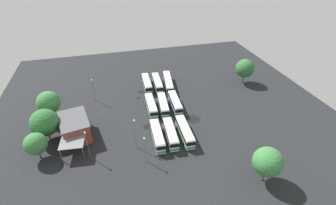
# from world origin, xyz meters

# --- Properties ---
(ground_plane) EXTENTS (107.59, 107.59, 0.00)m
(ground_plane) POSITION_xyz_m (0.00, 0.00, 0.00)
(ground_plane) COLOR black
(bus_row0_slot0) EXTENTS (11.44, 3.00, 3.47)m
(bus_row0_slot0) POSITION_xyz_m (-15.16, -2.56, 1.84)
(bus_row0_slot0) COLOR silver
(bus_row0_slot0) RESTS_ON ground_plane
(bus_row0_slot1) EXTENTS (11.76, 3.16, 3.47)m
(bus_row0_slot1) POSITION_xyz_m (-14.41, 1.25, 1.84)
(bus_row0_slot1) COLOR silver
(bus_row0_slot1) RESTS_ON ground_plane
(bus_row0_slot2) EXTENTS (14.02, 4.47, 3.47)m
(bus_row0_slot2) POSITION_xyz_m (-13.89, 5.25, 1.84)
(bus_row0_slot2) COLOR silver
(bus_row0_slot2) RESTS_ON ground_plane
(bus_row1_slot0) EXTENTS (11.08, 2.82, 3.47)m
(bus_row1_slot0) POSITION_xyz_m (-0.18, -3.98, 1.84)
(bus_row1_slot0) COLOR silver
(bus_row1_slot0) RESTS_ON ground_plane
(bus_row1_slot1) EXTENTS (11.12, 3.62, 3.47)m
(bus_row1_slot1) POSITION_xyz_m (0.27, -0.13, 1.84)
(bus_row1_slot1) COLOR silver
(bus_row1_slot1) RESTS_ON ground_plane
(bus_row1_slot2) EXTENTS (11.30, 3.05, 3.47)m
(bus_row1_slot2) POSITION_xyz_m (0.09, 3.93, 1.84)
(bus_row1_slot2) COLOR silver
(bus_row1_slot2) RESTS_ON ground_plane
(bus_row2_slot0) EXTENTS (11.37, 2.99, 3.47)m
(bus_row2_slot0) POSITION_xyz_m (14.41, -5.21, 1.84)
(bus_row2_slot0) COLOR silver
(bus_row2_slot0) RESTS_ON ground_plane
(bus_row2_slot1) EXTENTS (11.22, 3.22, 3.47)m
(bus_row2_slot1) POSITION_xyz_m (14.50, -1.50, 1.84)
(bus_row2_slot1) COLOR silver
(bus_row2_slot1) RESTS_ON ground_plane
(bus_row2_slot2) EXTENTS (11.70, 2.84, 3.47)m
(bus_row2_slot2) POSITION_xyz_m (14.66, 2.52, 1.84)
(bus_row2_slot2) COLOR silver
(bus_row2_slot2) RESTS_ON ground_plane
(depot_building) EXTENTS (12.04, 9.19, 5.86)m
(depot_building) POSITION_xyz_m (6.50, -26.63, 2.95)
(depot_building) COLOR #99422D
(depot_building) RESTS_ON ground_plane
(maintenance_shelter) EXTENTS (10.72, 6.79, 3.97)m
(maintenance_shelter) POSITION_xyz_m (11.19, -26.63, 3.78)
(maintenance_shelter) COLOR slate
(maintenance_shelter) RESTS_ON ground_plane
(lamp_post_by_building) EXTENTS (0.56, 0.28, 8.34)m
(lamp_post_by_building) POSITION_xyz_m (16.33, -22.99, 4.59)
(lamp_post_by_building) COLOR slate
(lamp_post_by_building) RESTS_ON ground_plane
(lamp_post_far_corner) EXTENTS (0.56, 0.28, 8.24)m
(lamp_post_far_corner) POSITION_xyz_m (-10.75, -21.34, 4.54)
(lamp_post_far_corner) COLOR slate
(lamp_post_far_corner) RESTS_ON ground_plane
(lamp_post_near_entrance) EXTENTS (0.56, 0.28, 9.02)m
(lamp_post_near_entrance) POSITION_xyz_m (15.53, -11.14, 4.93)
(lamp_post_near_entrance) COLOR slate
(lamp_post_near_entrance) RESTS_ON ground_plane
(lamp_post_mid_lot) EXTENTS (0.56, 0.28, 7.60)m
(lamp_post_mid_lot) POSITION_xyz_m (21.00, -9.68, 4.21)
(lamp_post_mid_lot) COLOR slate
(lamp_post_mid_lot) RESTS_ON ground_plane
(tree_west_edge) EXTENTS (6.60, 6.60, 9.20)m
(tree_west_edge) POSITION_xyz_m (33.50, 15.13, 5.89)
(tree_west_edge) COLOR brown
(tree_west_edge) RESTS_ON ground_plane
(tree_south_edge) EXTENTS (6.69, 6.69, 9.53)m
(tree_south_edge) POSITION_xyz_m (-3.30, -33.97, 6.17)
(tree_south_edge) COLOR brown
(tree_south_edge) RESTS_ON ground_plane
(tree_north_edge) EXTENTS (6.89, 6.89, 9.47)m
(tree_north_edge) POSITION_xyz_m (-9.84, 33.96, 6.02)
(tree_north_edge) COLOR brown
(tree_north_edge) RESTS_ON ground_plane
(tree_east_edge) EXTENTS (5.49, 5.49, 7.54)m
(tree_east_edge) POSITION_xyz_m (13.19, -35.14, 4.78)
(tree_east_edge) COLOR brown
(tree_east_edge) RESTS_ON ground_plane
(tree_northeast) EXTENTS (7.44, 7.44, 9.48)m
(tree_northeast) POSITION_xyz_m (6.25, -33.81, 5.75)
(tree_northeast) COLOR brown
(tree_northeast) RESTS_ON ground_plane
(puddle_near_shelter) EXTENTS (2.64, 2.64, 0.01)m
(puddle_near_shelter) POSITION_xyz_m (7.80, -6.67, 0.00)
(puddle_near_shelter) COLOR black
(puddle_near_shelter) RESTS_ON ground_plane
(puddle_back_corner) EXTENTS (2.60, 2.60, 0.01)m
(puddle_back_corner) POSITION_xyz_m (-12.68, -5.28, 0.00)
(puddle_back_corner) COLOR black
(puddle_back_corner) RESTS_ON ground_plane
(puddle_centre_drain) EXTENTS (1.58, 1.58, 0.01)m
(puddle_centre_drain) POSITION_xyz_m (-8.84, -6.80, 0.00)
(puddle_centre_drain) COLOR black
(puddle_centre_drain) RESTS_ON ground_plane
(puddle_front_lane) EXTENTS (4.29, 4.29, 0.01)m
(puddle_front_lane) POSITION_xyz_m (7.64, 7.49, 0.00)
(puddle_front_lane) COLOR black
(puddle_front_lane) RESTS_ON ground_plane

